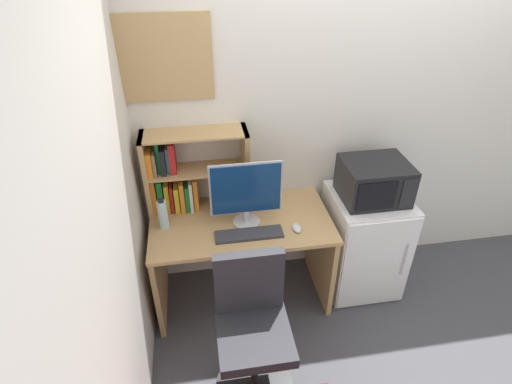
{
  "coord_description": "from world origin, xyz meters",
  "views": [
    {
      "loc": [
        -1.18,
        -2.55,
        2.44
      ],
      "look_at": [
        -0.82,
        -0.37,
        0.99
      ],
      "focal_mm": 28.37,
      "sensor_mm": 36.0,
      "label": 1
    }
  ],
  "objects_px": {
    "monitor": "(246,192)",
    "keyboard": "(249,234)",
    "water_bottle": "(163,214)",
    "microwave": "(374,181)",
    "wall_corkboard": "(165,59)",
    "hutch_bookshelf": "(182,174)",
    "computer_mouse": "(297,228)",
    "desk_chair": "(253,336)",
    "mini_fridge": "(363,241)"
  },
  "relations": [
    {
      "from": "monitor",
      "to": "keyboard",
      "type": "distance_m",
      "value": 0.28
    },
    {
      "from": "water_bottle",
      "to": "microwave",
      "type": "relative_size",
      "value": 0.5
    },
    {
      "from": "monitor",
      "to": "wall_corkboard",
      "type": "distance_m",
      "value": 0.96
    },
    {
      "from": "monitor",
      "to": "water_bottle",
      "type": "bearing_deg",
      "value": 175.29
    },
    {
      "from": "keyboard",
      "to": "wall_corkboard",
      "type": "relative_size",
      "value": 0.78
    },
    {
      "from": "hutch_bookshelf",
      "to": "computer_mouse",
      "type": "distance_m",
      "value": 0.87
    },
    {
      "from": "monitor",
      "to": "keyboard",
      "type": "relative_size",
      "value": 1.07
    },
    {
      "from": "keyboard",
      "to": "desk_chair",
      "type": "height_order",
      "value": "desk_chair"
    },
    {
      "from": "water_bottle",
      "to": "computer_mouse",
      "type": "bearing_deg",
      "value": -11.17
    },
    {
      "from": "mini_fridge",
      "to": "wall_corkboard",
      "type": "height_order",
      "value": "wall_corkboard"
    },
    {
      "from": "microwave",
      "to": "desk_chair",
      "type": "relative_size",
      "value": 0.47
    },
    {
      "from": "computer_mouse",
      "to": "microwave",
      "type": "bearing_deg",
      "value": 16.77
    },
    {
      "from": "water_bottle",
      "to": "microwave",
      "type": "distance_m",
      "value": 1.47
    },
    {
      "from": "water_bottle",
      "to": "mini_fridge",
      "type": "relative_size",
      "value": 0.28
    },
    {
      "from": "microwave",
      "to": "hutch_bookshelf",
      "type": "bearing_deg",
      "value": 170.97
    },
    {
      "from": "hutch_bookshelf",
      "to": "monitor",
      "type": "relative_size",
      "value": 1.48
    },
    {
      "from": "mini_fridge",
      "to": "desk_chair",
      "type": "xyz_separation_m",
      "value": [
        -0.98,
        -0.73,
        0.02
      ]
    },
    {
      "from": "computer_mouse",
      "to": "keyboard",
      "type": "bearing_deg",
      "value": -178.17
    },
    {
      "from": "monitor",
      "to": "computer_mouse",
      "type": "relative_size",
      "value": 4.73
    },
    {
      "from": "hutch_bookshelf",
      "to": "mini_fridge",
      "type": "relative_size",
      "value": 0.86
    },
    {
      "from": "mini_fridge",
      "to": "microwave",
      "type": "xyz_separation_m",
      "value": [
        0.0,
        0.0,
        0.55
      ]
    },
    {
      "from": "wall_corkboard",
      "to": "mini_fridge",
      "type": "bearing_deg",
      "value": -12.78
    },
    {
      "from": "monitor",
      "to": "mini_fridge",
      "type": "bearing_deg",
      "value": 2.95
    },
    {
      "from": "monitor",
      "to": "water_bottle",
      "type": "relative_size",
      "value": 2.11
    },
    {
      "from": "computer_mouse",
      "to": "mini_fridge",
      "type": "bearing_deg",
      "value": 16.51
    },
    {
      "from": "hutch_bookshelf",
      "to": "microwave",
      "type": "height_order",
      "value": "hutch_bookshelf"
    },
    {
      "from": "wall_corkboard",
      "to": "microwave",
      "type": "bearing_deg",
      "value": -12.66
    },
    {
      "from": "microwave",
      "to": "computer_mouse",
      "type": "bearing_deg",
      "value": -163.23
    },
    {
      "from": "microwave",
      "to": "keyboard",
      "type": "bearing_deg",
      "value": -168.39
    },
    {
      "from": "hutch_bookshelf",
      "to": "wall_corkboard",
      "type": "bearing_deg",
      "value": 105.69
    },
    {
      "from": "water_bottle",
      "to": "wall_corkboard",
      "type": "height_order",
      "value": "wall_corkboard"
    },
    {
      "from": "hutch_bookshelf",
      "to": "keyboard",
      "type": "distance_m",
      "value": 0.63
    },
    {
      "from": "microwave",
      "to": "desk_chair",
      "type": "distance_m",
      "value": 1.33
    },
    {
      "from": "keyboard",
      "to": "water_bottle",
      "type": "bearing_deg",
      "value": 161.57
    },
    {
      "from": "desk_chair",
      "to": "monitor",
      "type": "bearing_deg",
      "value": 84.6
    },
    {
      "from": "keyboard",
      "to": "computer_mouse",
      "type": "relative_size",
      "value": 4.43
    },
    {
      "from": "monitor",
      "to": "wall_corkboard",
      "type": "bearing_deg",
      "value": 140.91
    },
    {
      "from": "computer_mouse",
      "to": "wall_corkboard",
      "type": "distance_m",
      "value": 1.36
    },
    {
      "from": "hutch_bookshelf",
      "to": "computer_mouse",
      "type": "xyz_separation_m",
      "value": [
        0.73,
        -0.39,
        -0.26
      ]
    },
    {
      "from": "monitor",
      "to": "mini_fridge",
      "type": "distance_m",
      "value": 1.08
    },
    {
      "from": "desk_chair",
      "to": "wall_corkboard",
      "type": "xyz_separation_m",
      "value": [
        -0.37,
        1.04,
        1.35
      ]
    },
    {
      "from": "hutch_bookshelf",
      "to": "microwave",
      "type": "distance_m",
      "value": 1.34
    },
    {
      "from": "computer_mouse",
      "to": "mini_fridge",
      "type": "height_order",
      "value": "mini_fridge"
    },
    {
      "from": "desk_chair",
      "to": "wall_corkboard",
      "type": "height_order",
      "value": "wall_corkboard"
    },
    {
      "from": "mini_fridge",
      "to": "microwave",
      "type": "relative_size",
      "value": 1.82
    },
    {
      "from": "computer_mouse",
      "to": "desk_chair",
      "type": "xyz_separation_m",
      "value": [
        -0.39,
        -0.56,
        -0.32
      ]
    },
    {
      "from": "desk_chair",
      "to": "hutch_bookshelf",
      "type": "bearing_deg",
      "value": 110.0
    },
    {
      "from": "hutch_bookshelf",
      "to": "microwave",
      "type": "relative_size",
      "value": 1.57
    },
    {
      "from": "water_bottle",
      "to": "mini_fridge",
      "type": "xyz_separation_m",
      "value": [
        1.47,
        0.0,
        -0.43
      ]
    },
    {
      "from": "hutch_bookshelf",
      "to": "keyboard",
      "type": "relative_size",
      "value": 1.58
    }
  ]
}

